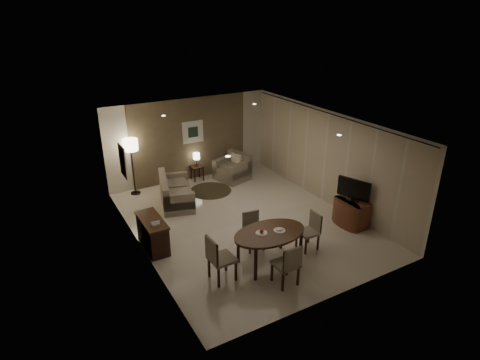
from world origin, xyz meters
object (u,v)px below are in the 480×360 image
console_desk (153,233)px  sofa (176,190)px  chair_right (308,232)px  armchair (232,167)px  dining_table (269,248)px  chair_far (254,232)px  tv_cabinet (351,212)px  floor_lamp (133,167)px  chair_left (222,258)px  chair_near (285,263)px  side_table (197,173)px

console_desk → sofa: sofa is taller
chair_right → armchair: 4.59m
console_desk → chair_right: bearing=-30.4°
armchair → console_desk: bearing=-69.0°
dining_table → chair_far: chair_far is taller
chair_far → tv_cabinet: bearing=1.9°
armchair → floor_lamp: 3.20m
tv_cabinet → armchair: (-1.28, 4.21, 0.08)m
tv_cabinet → sofa: bearing=135.4°
tv_cabinet → armchair: bearing=106.9°
sofa → floor_lamp: bearing=50.9°
armchair → tv_cabinet: bearing=1.0°
chair_left → floor_lamp: floor_lamp is taller
chair_near → chair_right: 1.47m
sofa → side_table: bearing=-28.5°
dining_table → floor_lamp: size_ratio=0.97×
console_desk → armchair: bearing=36.9°
tv_cabinet → side_table: tv_cabinet is taller
console_desk → chair_far: 2.40m
chair_left → sofa: size_ratio=0.59×
chair_near → chair_left: 1.31m
tv_cabinet → chair_right: 1.77m
console_desk → sofa: (1.36, 1.98, 0.03)m
console_desk → chair_left: (0.87, -1.90, 0.14)m
chair_right → floor_lamp: floor_lamp is taller
sofa → tv_cabinet: bearing=-119.3°
chair_right → side_table: (-0.57, 5.10, -0.20)m
side_table → chair_far: bearing=-96.7°
chair_far → chair_right: size_ratio=0.99×
tv_cabinet → dining_table: bearing=-171.9°
chair_left → armchair: 5.37m
armchair → side_table: 1.17m
chair_far → chair_near: bearing=-87.6°
chair_right → floor_lamp: 5.74m
tv_cabinet → floor_lamp: (-4.41, 4.71, 0.52)m
floor_lamp → chair_left: bearing=-85.6°
armchair → chair_left: bearing=-46.6°
dining_table → chair_near: 0.77m
floor_lamp → chair_right: bearing=-62.1°
chair_right → sofa: bearing=-154.0°
console_desk → chair_right: chair_right is taller
chair_left → side_table: chair_left is taller
dining_table → armchair: armchair is taller
dining_table → chair_near: chair_near is taller
chair_far → floor_lamp: (-1.58, 4.42, 0.43)m
side_table → chair_near: bearing=-96.3°
chair_near → sofa: (-0.57, 4.64, -0.07)m
chair_right → armchair: bearing=175.2°
chair_near → floor_lamp: size_ratio=0.55×
chair_near → armchair: chair_near is taller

